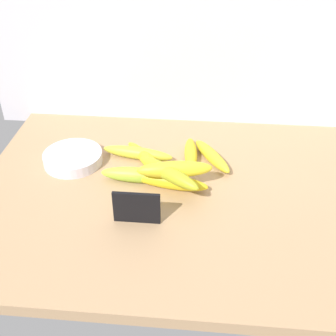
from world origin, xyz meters
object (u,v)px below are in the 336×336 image
object	(u,v)px
chalkboard_sign	(137,209)
banana_0	(147,158)
banana_4	(212,156)
banana_6	(168,172)
fruit_bowl	(73,158)
banana_2	(137,175)
banana_3	(189,154)
banana_7	(175,169)
banana_1	(138,153)
banana_5	(169,181)

from	to	relation	value
chalkboard_sign	banana_0	xyz separation A→B (cm)	(-0.97, 24.13, -2.19)
banana_4	banana_6	size ratio (longest dim) A/B	0.90
fruit_bowl	banana_2	distance (cm)	20.36
banana_4	chalkboard_sign	bearing A→B (deg)	-122.60
chalkboard_sign	banana_4	world-z (taller)	chalkboard_sign
chalkboard_sign	fruit_bowl	distance (cm)	31.36
banana_0	banana_3	size ratio (longest dim) A/B	1.24
banana_3	fruit_bowl	bearing A→B (deg)	-171.56
banana_7	banana_4	bearing A→B (deg)	54.82
banana_0	banana_4	distance (cm)	18.38
banana_6	banana_4	bearing A→B (deg)	52.62
banana_1	banana_7	bearing A→B (deg)	-48.21
chalkboard_sign	banana_7	world-z (taller)	chalkboard_sign
fruit_bowl	banana_3	world-z (taller)	banana_3
banana_2	banana_0	bearing A→B (deg)	79.86
banana_5	banana_1	bearing A→B (deg)	128.80
banana_4	fruit_bowl	bearing A→B (deg)	-173.73
banana_4	banana_0	bearing A→B (deg)	-171.37
banana_1	banana_4	distance (cm)	21.08
banana_4	banana_5	world-z (taller)	banana_5
banana_2	banana_5	xyz separation A→B (cm)	(8.86, -1.89, -0.10)
banana_1	banana_5	bearing A→B (deg)	-51.20
banana_3	banana_6	world-z (taller)	banana_6
banana_5	banana_7	distance (cm)	4.32
banana_0	banana_5	distance (cm)	12.77
banana_0	banana_2	distance (cm)	8.72
banana_5	banana_2	bearing A→B (deg)	167.98
fruit_bowl	banana_1	xyz separation A→B (cm)	(17.72, 3.77, 0.22)
fruit_bowl	banana_1	world-z (taller)	banana_1
banana_1	banana_7	world-z (taller)	banana_7
fruit_bowl	banana_7	bearing A→B (deg)	-17.42
banana_2	banana_7	distance (cm)	11.17
fruit_bowl	banana_7	size ratio (longest dim) A/B	0.85
banana_1	banana_4	xyz separation A→B (cm)	(21.07, 0.49, -0.02)
banana_4	banana_7	distance (cm)	17.01
banana_3	banana_5	distance (cm)	14.42
banana_4	banana_7	world-z (taller)	banana_7
chalkboard_sign	banana_5	xyz separation A→B (cm)	(6.35, 13.68, -1.90)
banana_6	banana_5	bearing A→B (deg)	81.09
fruit_bowl	banana_0	distance (cm)	20.68
banana_7	fruit_bowl	bearing A→B (deg)	162.58
banana_0	banana_6	bearing A→B (deg)	-58.61
chalkboard_sign	banana_2	distance (cm)	15.86
banana_5	banana_7	world-z (taller)	banana_7
banana_1	banana_7	size ratio (longest dim) A/B	1.07
chalkboard_sign	banana_2	bearing A→B (deg)	99.14
chalkboard_sign	banana_7	xyz separation A→B (cm)	(7.71, 13.43, 2.19)
fruit_bowl	banana_4	bearing A→B (deg)	6.27
banana_5	banana_0	bearing A→B (deg)	125.00
banana_6	banana_3	bearing A→B (deg)	73.09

